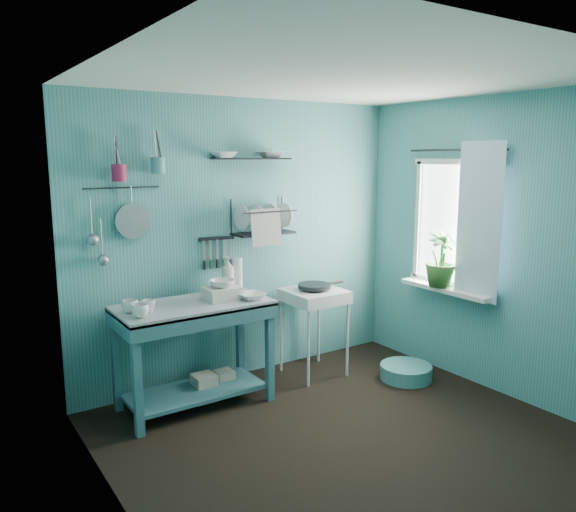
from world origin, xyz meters
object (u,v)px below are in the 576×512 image
mug_right (130,307)px  potted_plant (441,259)px  wash_tub (222,293)px  utensil_cup_magenta (119,173)px  storage_tin_large (204,387)px  mug_mid (149,306)px  mug_left (140,311)px  soap_bottle (228,274)px  utensil_cup_teal (158,166)px  floor_basin (406,372)px  hotplate_stand (314,332)px  storage_tin_small (224,382)px  colander (133,221)px  dish_rack (263,216)px  frying_pan (314,286)px  work_counter (194,355)px  water_bottle (237,273)px

mug_right → potted_plant: bearing=-13.0°
wash_tub → utensil_cup_magenta: 1.23m
wash_tub → storage_tin_large: size_ratio=1.27×
storage_tin_large → mug_mid: bearing=-167.1°
mug_left → potted_plant: potted_plant is taller
soap_bottle → wash_tub: bearing=-127.7°
utensil_cup_teal → floor_basin: (1.94, -0.87, -1.86)m
hotplate_stand → mug_left: bearing=178.1°
mug_right → utensil_cup_magenta: utensil_cup_magenta is taller
storage_tin_small → colander: bearing=157.6°
mug_right → wash_tub: wash_tub is taller
utensil_cup_teal → dish_rack: bearing=-3.1°
potted_plant → storage_tin_large: bearing=162.2°
dish_rack → colander: colander is taller
mug_right → hotplate_stand: bearing=0.6°
utensil_cup_magenta → colander: utensil_cup_magenta is taller
soap_bottle → dish_rack: 0.61m
frying_pan → work_counter: bearing=-179.1°
storage_tin_large → frying_pan: bearing=-1.6°
storage_tin_large → floor_basin: storage_tin_large is taller
utensil_cup_teal → storage_tin_small: 1.89m
work_counter → storage_tin_large: bearing=19.7°
water_bottle → utensil_cup_magenta: bearing=174.5°
wash_tub → utensil_cup_teal: 1.14m
mug_left → colander: (0.14, 0.50, 0.59)m
hotplate_stand → storage_tin_small: size_ratio=3.99×
mug_left → soap_bottle: soap_bottle is taller
work_counter → hotplate_stand: bearing=-6.0°
dish_rack → utensil_cup_teal: size_ratio=4.23×
soap_bottle → storage_tin_small: 0.92m
soap_bottle → potted_plant: (1.74, -0.81, 0.08)m
utensil_cup_magenta → frying_pan: bearing=-10.2°
dish_rack → potted_plant: (1.34, -0.87, -0.39)m
work_counter → frying_pan: (1.20, 0.02, 0.41)m
water_bottle → potted_plant: potted_plant is taller
mug_right → wash_tub: size_ratio=0.44×
dish_rack → wash_tub: bearing=-143.7°
utensil_cup_magenta → mug_mid: bearing=-81.7°
mug_mid → colander: (0.04, 0.40, 0.59)m
floor_basin → water_bottle: bearing=149.1°
mug_mid → floor_basin: mug_mid is taller
colander → storage_tin_large: bearing=-33.8°
potted_plant → storage_tin_small: bearing=159.6°
utensil_cup_magenta → storage_tin_small: (0.73, -0.23, -1.77)m
mug_mid → soap_bottle: bearing=18.0°
mug_mid → water_bottle: 0.95m
mug_mid → water_bottle: water_bottle is taller
work_counter → mug_right: bearing=173.1°
work_counter → floor_basin: bearing=-23.9°
mug_mid → mug_left: bearing=-135.0°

